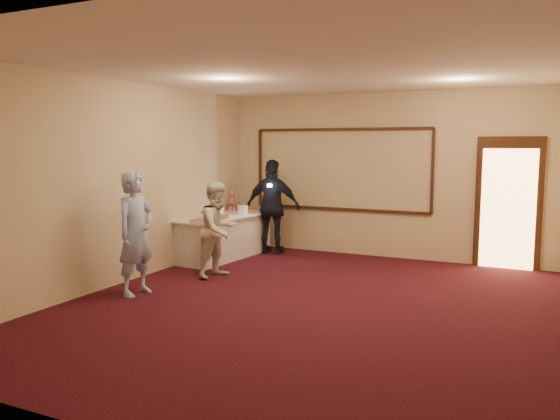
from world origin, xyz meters
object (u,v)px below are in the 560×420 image
object	(u,v)px
plate_stack_b	(243,210)
woman	(218,230)
guest	(273,207)
cupcake_stand	(234,203)
plate_stack_a	(219,211)
tart	(222,217)
man	(136,234)
pavlova_tray	(207,218)
buffet_table	(224,237)

from	to	relation	value
plate_stack_b	woman	world-z (taller)	woman
guest	cupcake_stand	bearing A→B (deg)	-12.19
guest	plate_stack_a	bearing A→B (deg)	33.98
tart	man	bearing A→B (deg)	-88.55
woman	guest	size ratio (longest dim) A/B	0.84
cupcake_stand	plate_stack_b	world-z (taller)	cupcake_stand
tart	guest	distance (m)	1.16
woman	guest	distance (m)	2.03
pavlova_tray	plate_stack_b	distance (m)	1.21
cupcake_stand	guest	xyz separation A→B (m)	(0.88, -0.08, -0.03)
pavlova_tray	plate_stack_b	bearing A→B (deg)	89.09
pavlova_tray	plate_stack_a	distance (m)	0.98
pavlova_tray	tart	xyz separation A→B (m)	(-0.05, 0.56, -0.05)
tart	woman	world-z (taller)	woman
plate_stack_b	tart	size ratio (longest dim) A/B	0.69
plate_stack_b	woman	size ratio (longest dim) A/B	0.14
plate_stack_b	man	size ratio (longest dim) A/B	0.12
cupcake_stand	man	bearing A→B (deg)	-82.66
plate_stack_a	man	bearing A→B (deg)	-82.92
cupcake_stand	guest	distance (m)	0.89
buffet_table	guest	xyz separation A→B (m)	(0.65, 0.73, 0.51)
pavlova_tray	man	xyz separation A→B (m)	(0.01, -1.79, 0.00)
man	woman	world-z (taller)	man
cupcake_stand	plate_stack_a	bearing A→B (deg)	-81.70
cupcake_stand	man	distance (m)	3.49
plate_stack_b	guest	world-z (taller)	guest
buffet_table	guest	distance (m)	1.10
cupcake_stand	plate_stack_b	xyz separation A→B (m)	(0.45, -0.47, -0.07)
plate_stack_a	man	size ratio (longest dim) A/B	0.12
buffet_table	pavlova_tray	xyz separation A→B (m)	(0.20, -0.87, 0.46)
plate_stack_b	tart	distance (m)	0.65
man	woman	distance (m)	1.45
pavlova_tray	cupcake_stand	distance (m)	1.74
buffet_table	plate_stack_b	distance (m)	0.61
buffet_table	man	bearing A→B (deg)	-85.49
pavlova_tray	cupcake_stand	xyz separation A→B (m)	(-0.43, 1.68, 0.08)
plate_stack_a	plate_stack_b	distance (m)	0.44
tart	man	distance (m)	2.35
cupcake_stand	plate_stack_a	size ratio (longest dim) A/B	2.23
plate_stack_a	woman	bearing A→B (deg)	-58.83
buffet_table	pavlova_tray	distance (m)	1.01
guest	woman	bearing A→B (deg)	83.95
cupcake_stand	tart	world-z (taller)	cupcake_stand
cupcake_stand	tart	size ratio (longest dim) A/B	1.50
plate_stack_b	man	world-z (taller)	man
tart	plate_stack_a	bearing A→B (deg)	127.46
pavlova_tray	buffet_table	bearing A→B (deg)	102.72
buffet_table	tart	bearing A→B (deg)	-64.16
plate_stack_a	guest	bearing A→B (deg)	41.18
man	plate_stack_a	bearing A→B (deg)	12.39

